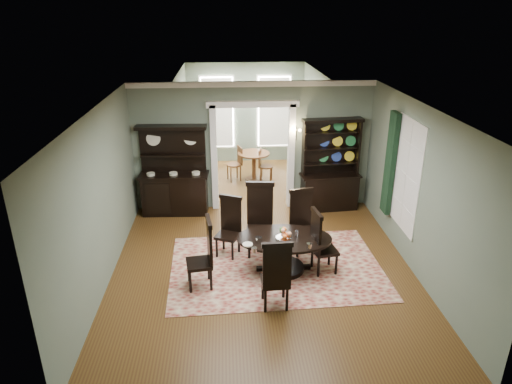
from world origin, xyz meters
The scene contains 19 objects.
room centered at (0.00, 0.04, 1.58)m, with size 5.51×6.01×3.01m.
parlor centered at (0.00, 5.53, 1.52)m, with size 3.51×3.50×3.01m.
doorway_trim centered at (0.00, 3.00, 1.62)m, with size 2.08×0.25×2.57m.
right_window centered at (2.69, 0.93, 1.60)m, with size 0.15×1.47×2.12m.
wall_sconce centered at (0.95, 2.85, 1.89)m, with size 0.27×0.21×0.21m.
rug centered at (0.26, 0.15, 0.01)m, with size 3.89×2.62×0.01m, color maroon.
dining_table centered at (0.38, 0.05, 0.47)m, with size 1.80×1.71×0.68m.
centerpiece centered at (0.36, -0.03, 0.74)m, with size 1.40×0.90×0.23m.
chair_far_left centered at (-0.59, 0.77, 0.63)m, with size 0.57×0.56×1.19m.
chair_far_mid centered at (0.00, 0.82, 0.75)m, with size 0.57×0.55×1.43m.
chair_far_right centered at (0.83, 0.81, 0.67)m, with size 0.55×0.53×1.27m.
chair_end_left centered at (-1.02, -0.35, 0.67)m, with size 0.50×0.53×1.27m.
chair_end_right centered at (1.01, -0.05, 0.64)m, with size 0.50×0.52×1.22m.
chair_near centered at (0.11, -1.09, 0.66)m, with size 0.49×0.46×1.26m.
sideboard centered at (-1.83, 2.76, 0.72)m, with size 1.60×0.62×2.07m.
welsh_dresser centered at (1.80, 2.76, 0.79)m, with size 1.43×0.62×2.17m.
parlor_table centered at (0.13, 4.72, 0.52)m, with size 0.87×0.87×0.80m.
parlor_chair_left centered at (-0.35, 4.81, 0.51)m, with size 0.44×0.43×0.95m.
parlor_chair_right centered at (0.40, 4.62, 0.50)m, with size 0.42×0.41×0.93m.
Camera 1 is at (-0.62, -7.16, 4.55)m, focal length 32.00 mm.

